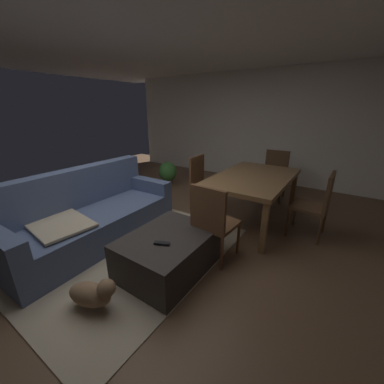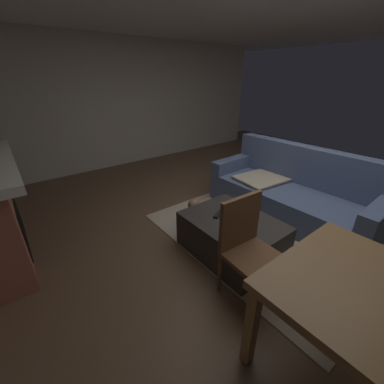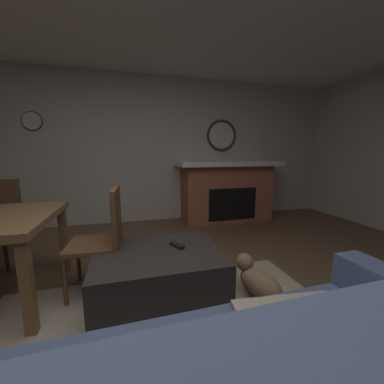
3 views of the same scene
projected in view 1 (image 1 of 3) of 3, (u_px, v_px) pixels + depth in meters
The scene contains 14 objects.
floor at pixel (136, 243), 3.12m from camera, with size 9.31×9.31×0.00m, color brown.
ceiling at pixel (114, 17), 2.25m from camera, with size 9.31×9.31×0.00m, color white.
wall_right_window_side at pixel (250, 127), 5.71m from camera, with size 0.12×6.76×2.54m, color white.
area_rug at pixel (132, 251), 2.94m from camera, with size 2.60×2.00×0.01m, color tan.
couch at pixel (90, 217), 3.12m from camera, with size 2.25×0.96×0.95m.
ottoman_coffee_table at pixel (169, 253), 2.56m from camera, with size 1.03×0.78×0.43m, color #2D2826.
tv_remote at pixel (162, 243), 2.31m from camera, with size 0.05×0.16×0.02m, color black.
dining_table at pixel (253, 180), 3.56m from camera, with size 1.71×1.04×0.74m.
dining_chair_south at pixel (318, 202), 3.12m from camera, with size 0.45×0.45×0.93m.
dining_chair_west at pixel (212, 219), 2.64m from camera, with size 0.46×0.46×0.93m.
dining_chair_east at pixel (275, 172), 4.58m from camera, with size 0.46×0.46×0.93m.
dining_chair_north at pixel (202, 180), 4.08m from camera, with size 0.45×0.45×0.93m.
potted_plant at pixel (168, 172), 5.32m from camera, with size 0.41×0.41×0.56m.
small_dog at pixel (93, 293), 2.05m from camera, with size 0.32×0.48×0.30m.
Camera 1 is at (-1.81, -2.13, 1.71)m, focal length 21.80 mm.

